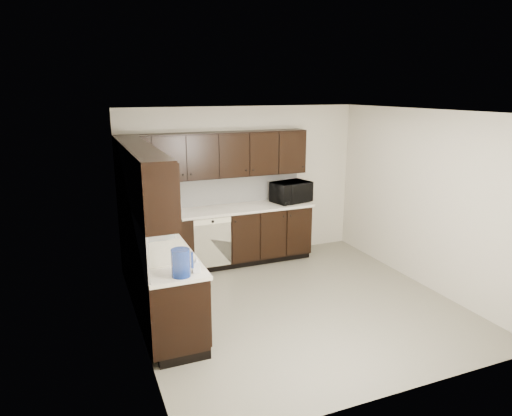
% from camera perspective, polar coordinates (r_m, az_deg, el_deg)
% --- Properties ---
extents(floor, '(4.00, 4.00, 0.00)m').
position_cam_1_polar(floor, '(6.19, 4.96, -11.86)').
color(floor, gray).
rests_on(floor, ground).
extents(ceiling, '(4.00, 4.00, 0.00)m').
position_cam_1_polar(ceiling, '(5.55, 5.53, 11.92)').
color(ceiling, white).
rests_on(ceiling, wall_back).
extents(wall_back, '(4.00, 0.02, 2.50)m').
position_cam_1_polar(wall_back, '(7.53, -1.76, 3.07)').
color(wall_back, beige).
rests_on(wall_back, floor).
extents(wall_left, '(0.02, 4.00, 2.50)m').
position_cam_1_polar(wall_left, '(5.17, -14.91, -2.80)').
color(wall_left, beige).
rests_on(wall_left, floor).
extents(wall_right, '(0.02, 4.00, 2.50)m').
position_cam_1_polar(wall_right, '(6.88, 20.22, 1.06)').
color(wall_right, beige).
rests_on(wall_right, floor).
extents(wall_front, '(4.00, 0.02, 2.50)m').
position_cam_1_polar(wall_front, '(4.17, 18.02, -7.30)').
color(wall_front, beige).
rests_on(wall_front, floor).
extents(lower_cabinets, '(3.00, 2.80, 0.90)m').
position_cam_1_polar(lower_cabinets, '(6.65, -7.19, -6.12)').
color(lower_cabinets, black).
rests_on(lower_cabinets, floor).
extents(countertop, '(3.03, 2.83, 0.04)m').
position_cam_1_polar(countertop, '(6.49, -7.34, -1.94)').
color(countertop, silver).
rests_on(countertop, lower_cabinets).
extents(backsplash, '(3.00, 2.80, 0.48)m').
position_cam_1_polar(backsplash, '(6.57, -9.66, 0.53)').
color(backsplash, white).
rests_on(backsplash, countertop).
extents(upper_cabinets, '(3.00, 2.80, 0.70)m').
position_cam_1_polar(upper_cabinets, '(6.37, -8.63, 5.55)').
color(upper_cabinets, black).
rests_on(upper_cabinets, wall_back).
extents(dishwasher, '(0.58, 0.04, 0.78)m').
position_cam_1_polar(dishwasher, '(6.95, -5.43, -3.97)').
color(dishwasher, '#F7EFCA').
rests_on(dishwasher, lower_cabinets).
extents(sink, '(0.54, 0.82, 0.42)m').
position_cam_1_polar(sink, '(5.32, -11.21, -6.28)').
color(sink, '#F7EFCA').
rests_on(sink, countertop).
extents(microwave, '(0.69, 0.54, 0.34)m').
position_cam_1_polar(microwave, '(7.57, 4.41, 2.01)').
color(microwave, black).
rests_on(microwave, countertop).
extents(soap_bottle_a, '(0.09, 0.09, 0.17)m').
position_cam_1_polar(soap_bottle_a, '(4.72, -7.46, -6.99)').
color(soap_bottle_a, gray).
rests_on(soap_bottle_a, countertop).
extents(soap_bottle_b, '(0.09, 0.09, 0.23)m').
position_cam_1_polar(soap_bottle_b, '(6.05, -13.97, -2.15)').
color(soap_bottle_b, gray).
rests_on(soap_bottle_b, countertop).
extents(toaster_oven, '(0.39, 0.35, 0.20)m').
position_cam_1_polar(toaster_oven, '(7.01, -10.91, 0.18)').
color(toaster_oven, '#B1B2B4').
rests_on(toaster_oven, countertop).
extents(storage_bin, '(0.50, 0.43, 0.16)m').
position_cam_1_polar(storage_bin, '(5.84, -12.60, -3.02)').
color(storage_bin, silver).
rests_on(storage_bin, countertop).
extents(blue_pitcher, '(0.25, 0.25, 0.28)m').
position_cam_1_polar(blue_pitcher, '(4.62, -9.39, -6.79)').
color(blue_pitcher, navy).
rests_on(blue_pitcher, countertop).
extents(teal_tumbler, '(0.10, 0.10, 0.19)m').
position_cam_1_polar(teal_tumbler, '(5.99, -10.89, -2.34)').
color(teal_tumbler, '#0D8094').
rests_on(teal_tumbler, countertop).
extents(paper_towel_roll, '(0.19, 0.19, 0.34)m').
position_cam_1_polar(paper_towel_roll, '(6.56, -12.59, -0.28)').
color(paper_towel_roll, white).
rests_on(paper_towel_roll, countertop).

